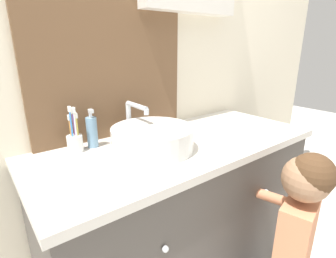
# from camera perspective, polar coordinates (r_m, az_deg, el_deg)

# --- Properties ---
(wall_back) EXTENTS (3.20, 0.18, 2.50)m
(wall_back) POSITION_cam_1_polar(r_m,az_deg,el_deg) (1.40, -5.27, 16.96)
(wall_back) COLOR beige
(wall_back) RESTS_ON ground_plane
(vanity_counter) EXTENTS (1.36, 0.58, 0.87)m
(vanity_counter) POSITION_cam_1_polar(r_m,az_deg,el_deg) (1.44, 2.62, -19.20)
(vanity_counter) COLOR #4C4742
(vanity_counter) RESTS_ON ground_plane
(sink_basin) EXTENTS (0.35, 0.40, 0.18)m
(sink_basin) POSITION_cam_1_polar(r_m,az_deg,el_deg) (1.12, -3.47, -1.93)
(sink_basin) COLOR silver
(sink_basin) RESTS_ON vanity_counter
(toothbrush_holder) EXTENTS (0.06, 0.06, 0.20)m
(toothbrush_holder) POSITION_cam_1_polar(r_m,az_deg,el_deg) (1.17, -19.62, -2.39)
(toothbrush_holder) COLOR silver
(toothbrush_holder) RESTS_ON vanity_counter
(soap_dispenser) EXTENTS (0.05, 0.05, 0.17)m
(soap_dispenser) POSITION_cam_1_polar(r_m,az_deg,el_deg) (1.20, -16.21, -0.56)
(soap_dispenser) COLOR #6B93B2
(soap_dispenser) RESTS_ON vanity_counter
(child_figure) EXTENTS (0.24, 0.46, 0.91)m
(child_figure) POSITION_cam_1_polar(r_m,az_deg,el_deg) (1.30, 26.21, -19.09)
(child_figure) COLOR slate
(child_figure) RESTS_ON ground_plane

